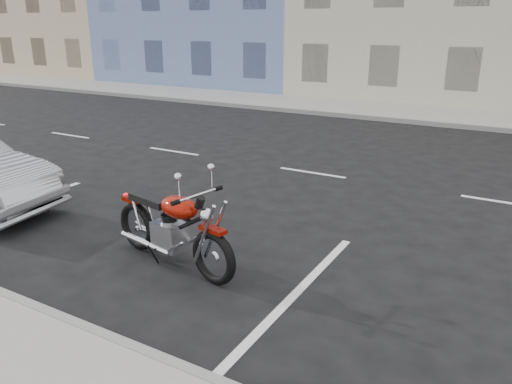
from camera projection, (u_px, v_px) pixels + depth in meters
ground at (400, 186)px, 10.40m from camera, size 120.00×120.00×0.00m
sidewalk_far at (332, 107)px, 19.88m from camera, size 80.00×3.40×0.15m
curb_far at (315, 113)px, 18.48m from camera, size 80.00×0.12×0.16m
motorcycle at (215, 246)px, 6.34m from camera, size 2.34×0.87×1.18m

